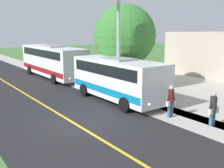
% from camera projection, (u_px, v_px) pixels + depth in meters
% --- Properties ---
extents(ground_plane, '(120.00, 120.00, 0.00)m').
position_uv_depth(ground_plane, '(76.00, 125.00, 13.51)').
color(ground_plane, '#477238').
extents(road_surface, '(8.00, 100.00, 0.01)m').
position_uv_depth(road_surface, '(76.00, 125.00, 13.51)').
color(road_surface, black).
rests_on(road_surface, ground).
extents(sidewalk, '(2.40, 100.00, 0.01)m').
position_uv_depth(sidewalk, '(151.00, 107.00, 16.49)').
color(sidewalk, '#B2ADA3').
rests_on(sidewalk, ground).
extents(road_centre_line, '(0.16, 100.00, 0.00)m').
position_uv_depth(road_centre_line, '(76.00, 125.00, 13.51)').
color(road_centre_line, gold).
rests_on(road_centre_line, ground).
extents(shuttle_bus_front, '(2.79, 7.75, 2.90)m').
position_uv_depth(shuttle_bus_front, '(118.00, 77.00, 17.84)').
color(shuttle_bus_front, white).
rests_on(shuttle_bus_front, ground).
extents(transit_bus_rear, '(2.78, 10.39, 3.18)m').
position_uv_depth(transit_bus_rear, '(52.00, 60.00, 26.41)').
color(transit_bus_rear, white).
rests_on(transit_bus_rear, ground).
extents(pedestrian_with_bags, '(0.72, 0.34, 1.74)m').
position_uv_depth(pedestrian_with_bags, '(213.00, 108.00, 13.19)').
color(pedestrian_with_bags, '#335972').
rests_on(pedestrian_with_bags, ground).
extents(pedestrian_waiting, '(0.72, 0.34, 1.78)m').
position_uv_depth(pedestrian_waiting, '(171.00, 100.00, 14.49)').
color(pedestrian_waiting, '#335972').
rests_on(pedestrian_waiting, ground).
extents(street_light_pole, '(1.97, 0.24, 7.62)m').
position_uv_depth(street_light_pole, '(117.00, 38.00, 17.89)').
color(street_light_pole, '#9E9EA3').
rests_on(street_light_pole, ground).
extents(tree_curbside, '(4.93, 4.93, 6.73)m').
position_uv_depth(tree_curbside, '(125.00, 36.00, 21.17)').
color(tree_curbside, '#4C3826').
rests_on(tree_curbside, ground).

